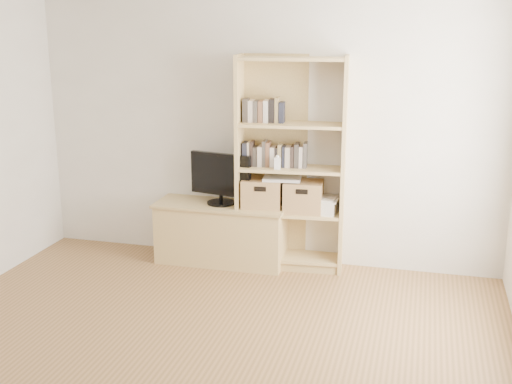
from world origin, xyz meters
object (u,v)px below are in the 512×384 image
(laptop, at_px, (282,178))
(bookshelf, at_px, (291,165))
(tv_stand, at_px, (222,234))
(basket_left, at_px, (262,194))
(basket_right, at_px, (303,197))
(television, at_px, (221,179))
(baby_monitor, at_px, (277,163))

(laptop, bearing_deg, bookshelf, 6.57)
(tv_stand, distance_m, laptop, 0.83)
(tv_stand, xyz_separation_m, basket_left, (0.40, 0.02, 0.42))
(basket_right, bearing_deg, basket_left, -179.25)
(basket_right, xyz_separation_m, laptop, (-0.20, -0.02, 0.17))
(bookshelf, xyz_separation_m, basket_left, (-0.26, -0.03, -0.29))
(bookshelf, relative_size, laptop, 5.77)
(basket_left, height_order, laptop, laptop)
(television, relative_size, laptop, 1.81)
(basket_left, bearing_deg, basket_right, -1.36)
(bookshelf, relative_size, baby_monitor, 18.49)
(tv_stand, bearing_deg, baby_monitor, -7.35)
(tv_stand, xyz_separation_m, basket_right, (0.79, 0.06, 0.42))
(television, distance_m, laptop, 0.59)
(television, xyz_separation_m, laptop, (0.59, 0.03, 0.03))
(tv_stand, bearing_deg, laptop, 2.78)
(basket_left, distance_m, laptop, 0.25)
(television, height_order, basket_right, television)
(baby_monitor, xyz_separation_m, laptop, (0.02, 0.10, -0.16))
(television, xyz_separation_m, basket_right, (0.79, 0.06, -0.14))
(basket_right, bearing_deg, laptop, -177.46)
(tv_stand, height_order, basket_right, basket_right)
(television, bearing_deg, baby_monitor, 4.81)
(bookshelf, distance_m, television, 0.69)
(bookshelf, distance_m, basket_left, 0.40)
(tv_stand, relative_size, bookshelf, 0.62)
(television, xyz_separation_m, basket_left, (0.40, 0.02, -0.13))
(bookshelf, bearing_deg, basket_right, -2.60)
(basket_right, bearing_deg, bookshelf, 178.15)
(tv_stand, xyz_separation_m, bookshelf, (0.67, 0.05, 0.72))
(laptop, bearing_deg, television, 175.95)
(basket_right, bearing_deg, tv_stand, 179.69)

